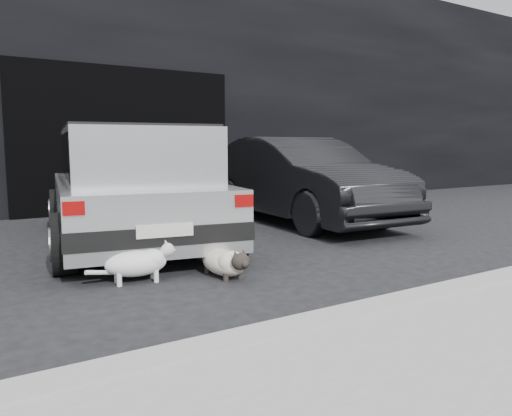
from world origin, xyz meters
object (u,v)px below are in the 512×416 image
second_car (300,180)px  cat_white (140,262)px  cat_siamese (226,262)px  silver_hatchback (132,181)px

second_car → cat_white: (-3.34, -2.08, -0.48)m
cat_siamese → cat_white: (-0.71, 0.27, 0.04)m
silver_hatchback → second_car: silver_hatchback is taller
cat_siamese → second_car: bearing=-140.0°
second_car → cat_white: bearing=-144.6°
cat_white → silver_hatchback: bearing=170.8°
cat_siamese → silver_hatchback: bearing=-86.2°
silver_hatchback → cat_siamese: silver_hatchback is taller
second_car → cat_white: size_ratio=5.02×
second_car → cat_siamese: second_car is taller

